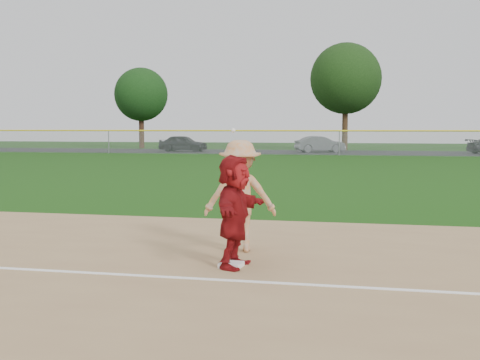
% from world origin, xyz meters
% --- Properties ---
extents(ground, '(160.00, 160.00, 0.00)m').
position_xyz_m(ground, '(0.00, 0.00, 0.00)').
color(ground, '#16410C').
rests_on(ground, ground).
extents(foul_line, '(60.00, 0.10, 0.01)m').
position_xyz_m(foul_line, '(0.00, -0.80, 0.03)').
color(foul_line, white).
rests_on(foul_line, infield_dirt).
extents(parking_asphalt, '(120.00, 10.00, 0.01)m').
position_xyz_m(parking_asphalt, '(0.00, 46.00, 0.01)').
color(parking_asphalt, black).
rests_on(parking_asphalt, ground).
extents(first_base, '(0.38, 0.38, 0.08)m').
position_xyz_m(first_base, '(0.16, 0.05, 0.06)').
color(first_base, white).
rests_on(first_base, infield_dirt).
extents(base_runner, '(0.72, 1.73, 1.81)m').
position_xyz_m(base_runner, '(0.21, 0.08, 0.92)').
color(base_runner, maroon).
rests_on(base_runner, infield_dirt).
extents(car_left, '(4.65, 2.09, 1.55)m').
position_xyz_m(car_left, '(-14.71, 44.91, 0.78)').
color(car_left, black).
rests_on(car_left, parking_asphalt).
extents(car_mid, '(4.74, 3.12, 1.48)m').
position_xyz_m(car_mid, '(-2.01, 45.90, 0.75)').
color(car_mid, '#56585E').
rests_on(car_mid, parking_asphalt).
extents(first_base_play, '(1.42, 1.09, 2.23)m').
position_xyz_m(first_base_play, '(0.04, 1.32, 1.03)').
color(first_base_play, '#ACACAF').
rests_on(first_base_play, infield_dirt).
extents(outfield_fence, '(110.00, 0.12, 110.00)m').
position_xyz_m(outfield_fence, '(0.00, 40.00, 1.96)').
color(outfield_fence, '#999EA0').
rests_on(outfield_fence, ground).
extents(tree_1, '(5.80, 5.80, 8.75)m').
position_xyz_m(tree_1, '(-22.00, 53.00, 5.83)').
color(tree_1, '#361E13').
rests_on(tree_1, ground).
extents(tree_2, '(7.00, 7.00, 10.58)m').
position_xyz_m(tree_2, '(0.00, 51.50, 7.06)').
color(tree_2, '#372414').
rests_on(tree_2, ground).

